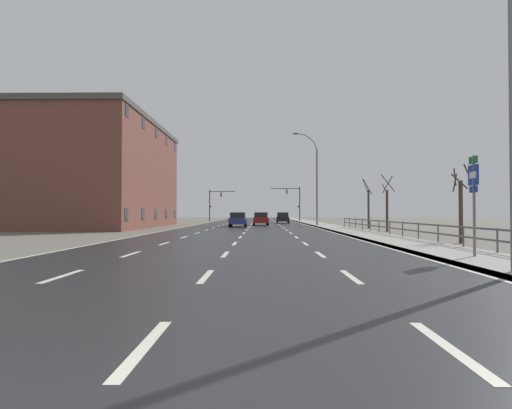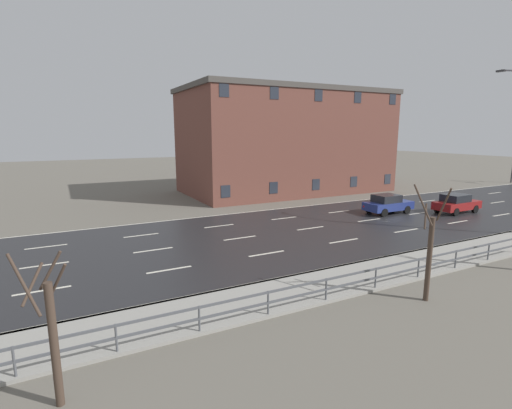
{
  "view_description": "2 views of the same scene",
  "coord_description": "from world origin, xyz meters",
  "px_view_note": "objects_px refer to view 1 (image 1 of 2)",
  "views": [
    {
      "loc": [
        1.36,
        -2.94,
        1.57
      ],
      "look_at": [
        0.35,
        68.41,
        2.88
      ],
      "focal_mm": 29.98,
      "sensor_mm": 36.0,
      "label": 1
    },
    {
      "loc": [
        20.97,
        19.32,
        6.59
      ],
      "look_at": [
        0.0,
        30.14,
        2.08
      ],
      "focal_mm": 26.65,
      "sensor_mm": 36.0,
      "label": 2
    }
  ],
  "objects_px": {
    "traffic_signal_right": "(294,199)",
    "car_far_left": "(238,219)",
    "street_lamp_foreground": "(507,69)",
    "street_lamp_midground": "(315,181)",
    "highway_sign": "(474,193)",
    "car_far_right": "(261,219)",
    "traffic_signal_left": "(214,201)",
    "car_distant": "(283,218)",
    "brick_building": "(101,175)"
  },
  "relations": [
    {
      "from": "traffic_signal_right",
      "to": "car_far_left",
      "type": "relative_size",
      "value": 1.45
    },
    {
      "from": "highway_sign",
      "to": "traffic_signal_left",
      "type": "height_order",
      "value": "traffic_signal_left"
    },
    {
      "from": "traffic_signal_left",
      "to": "traffic_signal_right",
      "type": "bearing_deg",
      "value": -4.29
    },
    {
      "from": "traffic_signal_left",
      "to": "brick_building",
      "type": "distance_m",
      "value": 31.52
    },
    {
      "from": "traffic_signal_left",
      "to": "car_far_left",
      "type": "distance_m",
      "value": 30.03
    },
    {
      "from": "traffic_signal_right",
      "to": "traffic_signal_left",
      "type": "bearing_deg",
      "value": 175.71
    },
    {
      "from": "street_lamp_foreground",
      "to": "traffic_signal_left",
      "type": "relative_size",
      "value": 1.91
    },
    {
      "from": "street_lamp_midground",
      "to": "car_distant",
      "type": "distance_m",
      "value": 13.86
    },
    {
      "from": "car_far_left",
      "to": "traffic_signal_left",
      "type": "bearing_deg",
      "value": 101.04
    },
    {
      "from": "highway_sign",
      "to": "car_far_right",
      "type": "bearing_deg",
      "value": 101.03
    },
    {
      "from": "street_lamp_midground",
      "to": "brick_building",
      "type": "relative_size",
      "value": 0.47
    },
    {
      "from": "street_lamp_foreground",
      "to": "street_lamp_midground",
      "type": "xyz_separation_m",
      "value": [
        -0.04,
        37.87,
        0.02
      ]
    },
    {
      "from": "street_lamp_foreground",
      "to": "highway_sign",
      "type": "height_order",
      "value": "street_lamp_foreground"
    },
    {
      "from": "highway_sign",
      "to": "traffic_signal_right",
      "type": "distance_m",
      "value": 59.95
    },
    {
      "from": "street_lamp_foreground",
      "to": "traffic_signal_left",
      "type": "xyz_separation_m",
      "value": [
        -14.51,
        64.59,
        -1.52
      ]
    },
    {
      "from": "street_lamp_midground",
      "to": "traffic_signal_right",
      "type": "bearing_deg",
      "value": 90.93
    },
    {
      "from": "street_lamp_midground",
      "to": "traffic_signal_right",
      "type": "relative_size",
      "value": 1.78
    },
    {
      "from": "traffic_signal_right",
      "to": "car_far_left",
      "type": "xyz_separation_m",
      "value": [
        -8.22,
        -28.27,
        -3.13
      ]
    },
    {
      "from": "traffic_signal_right",
      "to": "car_distant",
      "type": "height_order",
      "value": "traffic_signal_right"
    },
    {
      "from": "street_lamp_midground",
      "to": "street_lamp_foreground",
      "type": "bearing_deg",
      "value": -89.94
    },
    {
      "from": "highway_sign",
      "to": "car_far_right",
      "type": "height_order",
      "value": "highway_sign"
    },
    {
      "from": "car_far_right",
      "to": "brick_building",
      "type": "bearing_deg",
      "value": -161.31
    },
    {
      "from": "highway_sign",
      "to": "car_far_right",
      "type": "relative_size",
      "value": 0.84
    },
    {
      "from": "street_lamp_midground",
      "to": "car_far_left",
      "type": "distance_m",
      "value": 10.02
    },
    {
      "from": "traffic_signal_left",
      "to": "car_far_right",
      "type": "distance_m",
      "value": 25.64
    },
    {
      "from": "traffic_signal_left",
      "to": "car_far_right",
      "type": "height_order",
      "value": "traffic_signal_left"
    },
    {
      "from": "car_distant",
      "to": "street_lamp_midground",
      "type": "bearing_deg",
      "value": -74.62
    },
    {
      "from": "highway_sign",
      "to": "street_lamp_midground",
      "type": "bearing_deg",
      "value": 91.65
    },
    {
      "from": "traffic_signal_left",
      "to": "car_far_right",
      "type": "bearing_deg",
      "value": -71.08
    },
    {
      "from": "traffic_signal_right",
      "to": "car_far_right",
      "type": "distance_m",
      "value": 23.98
    },
    {
      "from": "street_lamp_foreground",
      "to": "highway_sign",
      "type": "distance_m",
      "value": 4.75
    },
    {
      "from": "street_lamp_midground",
      "to": "car_far_right",
      "type": "bearing_deg",
      "value": 157.22
    },
    {
      "from": "street_lamp_foreground",
      "to": "brick_building",
      "type": "relative_size",
      "value": 0.47
    },
    {
      "from": "street_lamp_foreground",
      "to": "car_far_left",
      "type": "xyz_separation_m",
      "value": [
        -8.67,
        35.26,
        -4.34
      ]
    },
    {
      "from": "traffic_signal_left",
      "to": "street_lamp_foreground",
      "type": "bearing_deg",
      "value": -77.34
    },
    {
      "from": "highway_sign",
      "to": "traffic_signal_right",
      "type": "relative_size",
      "value": 0.58
    },
    {
      "from": "brick_building",
      "to": "car_far_right",
      "type": "bearing_deg",
      "value": 19.94
    },
    {
      "from": "car_far_left",
      "to": "car_distant",
      "type": "xyz_separation_m",
      "value": [
        5.55,
        15.39,
        0.0
      ]
    },
    {
      "from": "traffic_signal_right",
      "to": "car_distant",
      "type": "distance_m",
      "value": 13.52
    },
    {
      "from": "car_far_right",
      "to": "brick_building",
      "type": "xyz_separation_m",
      "value": [
        -16.92,
        -6.14,
        4.78
      ]
    },
    {
      "from": "traffic_signal_right",
      "to": "brick_building",
      "type": "bearing_deg",
      "value": -127.87
    },
    {
      "from": "traffic_signal_left",
      "to": "brick_building",
      "type": "height_order",
      "value": "brick_building"
    },
    {
      "from": "car_distant",
      "to": "car_far_right",
      "type": "xyz_separation_m",
      "value": [
        -3.12,
        -10.18,
        0.0
      ]
    },
    {
      "from": "street_lamp_midground",
      "to": "car_far_left",
      "type": "relative_size",
      "value": 2.59
    },
    {
      "from": "street_lamp_foreground",
      "to": "brick_building",
      "type": "height_order",
      "value": "brick_building"
    },
    {
      "from": "highway_sign",
      "to": "traffic_signal_left",
      "type": "relative_size",
      "value": 0.63
    },
    {
      "from": "car_far_right",
      "to": "car_distant",
      "type": "bearing_deg",
      "value": 71.69
    },
    {
      "from": "street_lamp_foreground",
      "to": "traffic_signal_left",
      "type": "height_order",
      "value": "street_lamp_foreground"
    },
    {
      "from": "traffic_signal_right",
      "to": "traffic_signal_left",
      "type": "height_order",
      "value": "traffic_signal_right"
    },
    {
      "from": "street_lamp_foreground",
      "to": "traffic_signal_right",
      "type": "height_order",
      "value": "street_lamp_foreground"
    }
  ]
}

